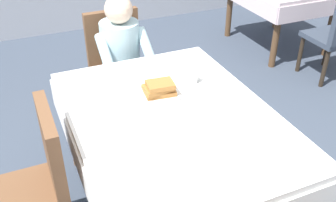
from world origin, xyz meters
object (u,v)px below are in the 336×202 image
spoon_near_edge (173,127)px  plate_breakfast (159,95)px  syrup_pitcher (117,86)px  fork_left_of_plate (130,104)px  chair_diner (117,61)px  diner_person (122,54)px  chair_left_side (38,180)px  breakfast_stack (159,88)px  cup_coffee (192,77)px  knife_right_of_plate (188,91)px  dining_table_main (172,127)px

spoon_near_edge → plate_breakfast: bearing=83.8°
syrup_pitcher → fork_left_of_plate: bearing=-84.4°
chair_diner → diner_person: bearing=90.0°
chair_left_side → syrup_pitcher: 0.72m
breakfast_stack → fork_left_of_plate: size_ratio=1.09×
cup_coffee → syrup_pitcher: size_ratio=1.41×
plate_breakfast → cup_coffee: bearing=14.9°
chair_left_side → spoon_near_edge: 0.76m
syrup_pitcher → knife_right_of_plate: syrup_pitcher is taller
chair_diner → chair_left_side: size_ratio=1.00×
diner_person → spoon_near_edge: bearing=86.3°
syrup_pitcher → plate_breakfast: bearing=-37.4°
cup_coffee → spoon_near_edge: (-0.30, -0.39, -0.04)m
cup_coffee → knife_right_of_plate: bearing=-126.1°
diner_person → chair_left_side: bearing=51.8°
cup_coffee → knife_right_of_plate: 0.12m
fork_left_of_plate → spoon_near_edge: 0.33m
diner_person → syrup_pitcher: diner_person is taller
plate_breakfast → breakfast_stack: bearing=18.9°
diner_person → syrup_pitcher: size_ratio=14.00×
spoon_near_edge → diner_person: bearing=88.8°
dining_table_main → plate_breakfast: bearing=89.5°
chair_diner → fork_left_of_plate: size_ratio=5.17×
dining_table_main → fork_left_of_plate: (-0.19, 0.19, 0.09)m
cup_coffee → syrup_pitcher: bearing=168.9°
breakfast_stack → cup_coffee: size_ratio=1.73×
dining_table_main → chair_left_side: bearing=180.0°
breakfast_stack → knife_right_of_plate: 0.19m
chair_diner → diner_person: size_ratio=0.83×
fork_left_of_plate → spoon_near_edge: size_ratio=1.20×
cup_coffee → chair_diner: bearing=104.4°
chair_left_side → syrup_pitcher: chair_left_side is taller
breakfast_stack → spoon_near_edge: (-0.05, -0.32, -0.05)m
diner_person → cup_coffee: (0.23, -0.74, 0.11)m
plate_breakfast → knife_right_of_plate: (0.19, -0.02, -0.01)m
cup_coffee → knife_right_of_plate: (-0.06, -0.09, -0.04)m
breakfast_stack → fork_left_of_plate: (-0.19, -0.02, -0.05)m
syrup_pitcher → spoon_near_edge: 0.51m
knife_right_of_plate → plate_breakfast: bearing=87.2°
dining_table_main → cup_coffee: size_ratio=13.49×
plate_breakfast → fork_left_of_plate: bearing=-174.0°
spoon_near_edge → syrup_pitcher: bearing=110.7°
chair_left_side → cup_coffee: size_ratio=8.23×
chair_left_side → fork_left_of_plate: (0.58, 0.19, 0.21)m
knife_right_of_plate → cup_coffee: bearing=-32.9°
dining_table_main → spoon_near_edge: size_ratio=10.16×
chair_left_side → breakfast_stack: 0.85m
plate_breakfast → fork_left_of_plate: 0.19m
diner_person → knife_right_of_plate: size_ratio=5.60×
diner_person → chair_left_side: diner_person is taller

